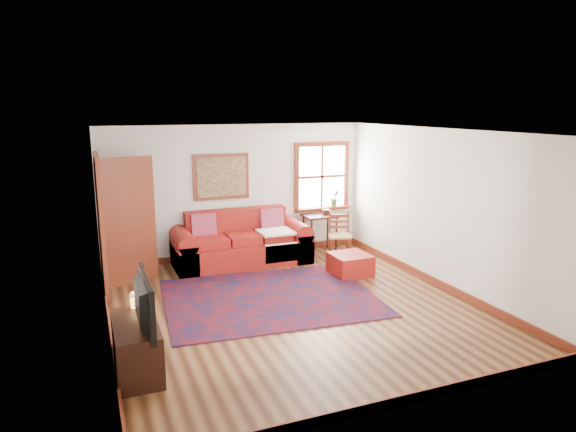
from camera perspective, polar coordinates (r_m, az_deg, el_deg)
name	(u,v)px	position (r m, az deg, el deg)	size (l,w,h in m)	color
ground	(292,306)	(7.52, 0.40, -9.95)	(5.50, 5.50, 0.00)	#3C1F10
room_envelope	(291,193)	(7.08, 0.37, 2.56)	(5.04, 5.54, 2.52)	silver
window	(323,183)	(10.28, 3.96, 3.63)	(1.18, 0.20, 1.38)	white
doorway	(118,221)	(8.44, -18.35, -0.53)	(0.89, 1.08, 2.14)	black
framed_artwork	(221,177)	(9.55, -7.42, 4.34)	(1.05, 0.07, 0.85)	maroon
persian_rug	(270,297)	(7.81, -2.02, -9.02)	(3.09, 2.47, 0.02)	#540C10
red_leather_sofa	(241,246)	(9.44, -5.22, -3.34)	(2.44, 1.01, 0.96)	maroon
red_ottoman	(350,264)	(8.87, 6.92, -5.35)	(0.63, 0.63, 0.36)	maroon
side_table	(320,221)	(10.01, 3.57, -0.58)	(0.63, 0.47, 0.75)	black
ladder_back_chair	(339,233)	(9.73, 5.73, -1.94)	(0.52, 0.51, 0.88)	tan
media_cabinet	(137,347)	(5.94, -16.48, -13.82)	(0.46, 1.02, 0.56)	black
television	(137,303)	(5.56, -16.45, -9.29)	(0.99, 0.13, 0.57)	black
candle_hurricane	(135,301)	(6.20, -16.61, -9.02)	(0.12, 0.12, 0.18)	silver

